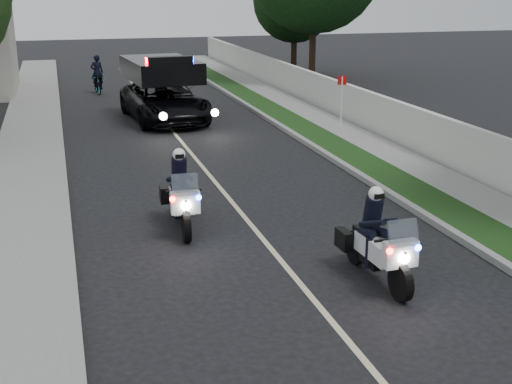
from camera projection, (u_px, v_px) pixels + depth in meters
ground at (304, 288)px, 12.57m from camera, size 120.00×120.00×0.00m
curb_right at (317, 148)px, 22.82m from camera, size 0.20×60.00×0.15m
grass_verge at (336, 147)px, 23.00m from camera, size 1.20×60.00×0.16m
sidewalk_right at (371, 145)px, 23.35m from camera, size 1.40×60.00×0.16m
property_wall at (399, 124)px, 23.42m from camera, size 0.22×60.00×1.50m
curb_left at (62, 166)px, 20.63m from camera, size 0.20×60.00×0.15m
sidewalk_left at (24, 169)px, 20.33m from camera, size 2.00×60.00×0.16m
lane_marking at (196, 159)px, 21.74m from camera, size 0.12×50.00×0.01m
police_moto_left at (182, 227)px, 15.70m from camera, size 0.90×2.21×1.84m
police_moto_right at (375, 280)px, 12.92m from camera, size 0.83×2.16×1.81m
police_suv at (165, 120)px, 27.86m from camera, size 3.23×6.11×2.86m
bicycle at (99, 93)px, 34.68m from camera, size 0.70×1.68×0.86m
cyclist at (99, 93)px, 34.68m from camera, size 0.65×0.47×1.72m
sign_post at (340, 132)px, 25.61m from camera, size 0.42×0.42×2.19m
tree_right_d at (312, 83)px, 38.14m from camera, size 9.82×9.82×12.43m
tree_right_e at (294, 73)px, 42.55m from camera, size 6.50×6.50×8.41m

